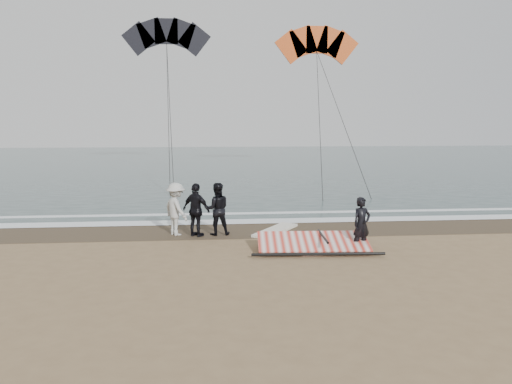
# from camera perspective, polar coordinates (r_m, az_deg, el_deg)

# --- Properties ---
(ground) EXTENTS (120.00, 120.00, 0.00)m
(ground) POSITION_cam_1_polar(r_m,az_deg,el_deg) (13.88, 5.09, -8.29)
(ground) COLOR #8C704C
(ground) RESTS_ON ground
(sea) EXTENTS (120.00, 54.00, 0.02)m
(sea) POSITION_cam_1_polar(r_m,az_deg,el_deg) (46.32, -2.11, 3.39)
(sea) COLOR #233838
(sea) RESTS_ON ground
(wet_sand) EXTENTS (120.00, 2.80, 0.01)m
(wet_sand) POSITION_cam_1_polar(r_m,az_deg,el_deg) (18.19, 2.59, -4.26)
(wet_sand) COLOR #4C3D2B
(wet_sand) RESTS_ON ground
(foam_near) EXTENTS (120.00, 0.90, 0.01)m
(foam_near) POSITION_cam_1_polar(r_m,az_deg,el_deg) (19.54, 2.05, -3.31)
(foam_near) COLOR white
(foam_near) RESTS_ON sea
(foam_far) EXTENTS (120.00, 0.45, 0.01)m
(foam_far) POSITION_cam_1_polar(r_m,az_deg,el_deg) (21.20, 1.48, -2.40)
(foam_far) COLOR white
(foam_far) RESTS_ON sea
(man_main) EXTENTS (0.70, 0.57, 1.64)m
(man_main) POSITION_cam_1_polar(r_m,az_deg,el_deg) (15.41, 11.97, -3.62)
(man_main) COLOR black
(man_main) RESTS_ON ground
(board_white) EXTENTS (1.08, 2.71, 0.11)m
(board_white) POSITION_cam_1_polar(r_m,az_deg,el_deg) (15.95, 5.12, -5.90)
(board_white) COLOR white
(board_white) RESTS_ON ground
(board_cream) EXTENTS (1.87, 2.35, 0.10)m
(board_cream) POSITION_cam_1_polar(r_m,az_deg,el_deg) (17.77, 2.24, -4.41)
(board_cream) COLOR white
(board_cream) RESTS_ON ground
(trio_cluster) EXTENTS (2.48, 1.47, 1.83)m
(trio_cluster) POSITION_cam_1_polar(r_m,az_deg,el_deg) (17.19, -7.05, -1.98)
(trio_cluster) COLOR black
(trio_cluster) RESTS_ON ground
(sail_rig) EXTENTS (3.87, 1.86, 0.49)m
(sail_rig) POSITION_cam_1_polar(r_m,az_deg,el_deg) (15.41, 6.20, -5.88)
(sail_rig) COLOR black
(sail_rig) RESTS_ON ground
(kite_red) EXTENTS (7.00, 7.33, 17.20)m
(kite_red) POSITION_cam_1_polar(r_m,az_deg,el_deg) (39.05, 6.97, 16.08)
(kite_red) COLOR #D34E18
(kite_red) RESTS_ON ground
(kite_dark) EXTENTS (8.00, 8.76, 20.08)m
(kite_dark) POSITION_cam_1_polar(r_m,az_deg,el_deg) (42.32, -10.19, 16.79)
(kite_dark) COLOR black
(kite_dark) RESTS_ON ground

